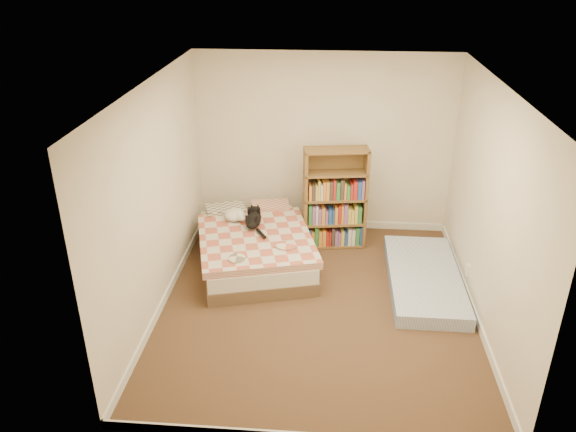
# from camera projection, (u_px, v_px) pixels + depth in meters

# --- Properties ---
(room) EXTENTS (3.51, 4.01, 2.51)m
(room) POSITION_uv_depth(u_px,v_px,m) (319.00, 209.00, 5.90)
(room) COLOR #42301C
(room) RESTS_ON ground
(bed) EXTENTS (1.74, 2.14, 0.50)m
(bed) POSITION_uv_depth(u_px,v_px,m) (255.00, 246.00, 7.20)
(bed) COLOR brown
(bed) RESTS_ON room
(bookshelf) EXTENTS (0.87, 0.40, 1.38)m
(bookshelf) POSITION_uv_depth(u_px,v_px,m) (334.00, 210.00, 7.49)
(bookshelf) COLOR brown
(bookshelf) RESTS_ON room
(floor_mattress) EXTENTS (0.84, 1.85, 0.17)m
(floor_mattress) POSITION_uv_depth(u_px,v_px,m) (424.00, 278.00, 6.76)
(floor_mattress) COLOR #7490C1
(floor_mattress) RESTS_ON room
(black_cat) EXTENTS (0.26, 0.74, 0.17)m
(black_cat) POSITION_uv_depth(u_px,v_px,m) (254.00, 219.00, 7.24)
(black_cat) COLOR black
(black_cat) RESTS_ON bed
(white_dog) EXTENTS (0.29, 0.30, 0.14)m
(white_dog) POSITION_uv_depth(u_px,v_px,m) (235.00, 215.00, 7.34)
(white_dog) COLOR silver
(white_dog) RESTS_ON bed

